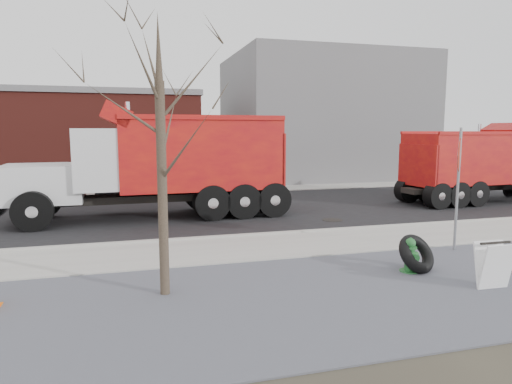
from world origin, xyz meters
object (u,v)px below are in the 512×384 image
object	(u,v)px
sandwich_board	(494,265)
dump_truck_red_a	(482,163)
dump_truck_red_b	(163,161)
truck_tire	(416,254)
stop_sign	(459,169)
fire_hydrant	(410,257)

from	to	relation	value
sandwich_board	dump_truck_red_a	distance (m)	12.44
dump_truck_red_b	truck_tire	bearing A→B (deg)	119.46
truck_tire	stop_sign	size ratio (longest dim) A/B	0.35
fire_hydrant	dump_truck_red_b	size ratio (longest dim) A/B	0.08
dump_truck_red_a	dump_truck_red_b	world-z (taller)	dump_truck_red_b
fire_hydrant	truck_tire	bearing A→B (deg)	-2.46
truck_tire	dump_truck_red_a	xyz separation A→B (m)	(8.82, 7.98, 1.32)
fire_hydrant	stop_sign	xyz separation A→B (m)	(2.21, 1.30, 1.78)
truck_tire	dump_truck_red_b	size ratio (longest dim) A/B	0.12
stop_sign	dump_truck_red_b	size ratio (longest dim) A/B	0.33
stop_sign	dump_truck_red_b	distance (m)	9.70
stop_sign	dump_truck_red_b	bearing A→B (deg)	112.89
fire_hydrant	truck_tire	world-z (taller)	truck_tire
dump_truck_red_a	dump_truck_red_b	bearing A→B (deg)	175.52
truck_tire	dump_truck_red_a	bearing A→B (deg)	42.14
fire_hydrant	sandwich_board	xyz separation A→B (m)	(0.94, -1.37, 0.14)
truck_tire	stop_sign	distance (m)	2.96
stop_sign	sandwich_board	size ratio (longest dim) A/B	3.39
sandwich_board	dump_truck_red_b	world-z (taller)	dump_truck_red_b
fire_hydrant	dump_truck_red_a	bearing A→B (deg)	28.80
truck_tire	dump_truck_red_a	world-z (taller)	dump_truck_red_a
stop_sign	sandwich_board	xyz separation A→B (m)	(-1.27, -2.67, -1.64)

